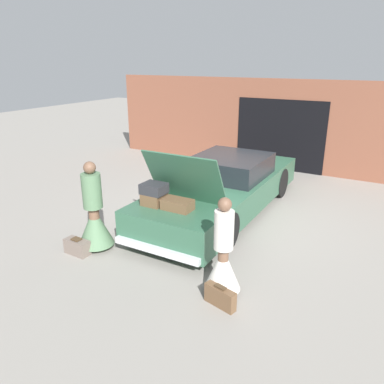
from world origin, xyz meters
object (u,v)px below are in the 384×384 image
at_px(suitcase_beside_left_person, 77,247).
at_px(suitcase_beside_right_person, 220,297).
at_px(car, 224,188).
at_px(person_right, 223,260).
at_px(person_left, 94,219).

distance_m(suitcase_beside_left_person, suitcase_beside_right_person, 2.92).
relative_size(car, suitcase_beside_left_person, 11.23).
height_order(suitcase_beside_left_person, suitcase_beside_right_person, suitcase_beside_right_person).
relative_size(suitcase_beside_left_person, suitcase_beside_right_person, 0.94).
distance_m(person_right, suitcase_beside_right_person, 0.53).
relative_size(person_left, person_right, 1.09).
relative_size(person_right, suitcase_beside_left_person, 3.16).
bearing_deg(suitcase_beside_left_person, suitcase_beside_right_person, -2.01).
height_order(person_left, person_right, person_left).
relative_size(car, person_right, 3.55).
bearing_deg(person_left, car, 156.04).
bearing_deg(suitcase_beside_left_person, person_right, 4.57).
bearing_deg(suitcase_beside_right_person, person_right, 110.10).
distance_m(car, suitcase_beside_left_person, 3.48).
bearing_deg(car, suitcase_beside_right_person, -65.72).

